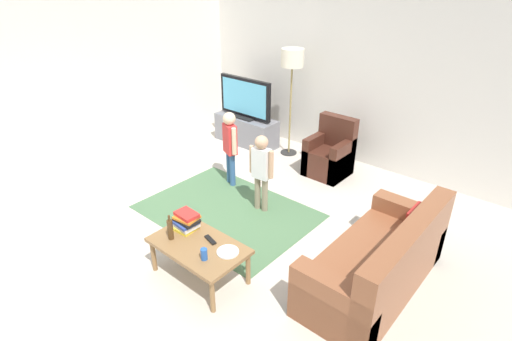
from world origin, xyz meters
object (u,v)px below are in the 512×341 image
object	(u,v)px
child_center	(261,167)
tv	(245,99)
child_near_tv	(230,142)
plate	(228,252)
armchair	(330,156)
book_stack	(186,221)
tv_remote	(210,240)
couch	(382,265)
floor_lamp	(292,64)
coffee_table	(199,248)
tv_stand	(246,131)
soda_can	(204,254)
bottle	(170,229)

from	to	relation	value
child_center	tv	bearing A→B (deg)	137.37
child_near_tv	plate	world-z (taller)	child_near_tv
armchair	book_stack	distance (m)	2.85
child_center	tv_remote	size ratio (longest dim) A/B	6.25
couch	floor_lamp	xyz separation A→B (m)	(-2.68, 2.07, 1.25)
armchair	coffee_table	size ratio (longest dim) A/B	0.90
tv_stand	book_stack	xyz separation A→B (m)	(1.74, -2.88, 0.27)
child_near_tv	book_stack	distance (m)	1.82
tv_remote	soda_can	xyz separation A→B (m)	(0.17, -0.24, 0.05)
child_center	floor_lamp	bearing A→B (deg)	115.33
bottle	tv_stand	bearing A→B (deg)	119.51
child_near_tv	soda_can	xyz separation A→B (m)	(1.39, -1.80, -0.19)
tv_stand	couch	distance (m)	4.02
child_near_tv	book_stack	world-z (taller)	child_near_tv
coffee_table	bottle	distance (m)	0.35
child_center	bottle	bearing A→B (deg)	-86.70
book_stack	bottle	bearing A→B (deg)	-85.04
couch	tv_remote	bearing A→B (deg)	-146.88
tv_stand	soda_can	xyz separation A→B (m)	(2.25, -3.10, 0.24)
book_stack	couch	bearing A→B (deg)	28.22
floor_lamp	armchair	bearing A→B (deg)	-11.56
coffee_table	bottle	size ratio (longest dim) A/B	3.54
tv_stand	plate	xyz separation A→B (m)	(2.35, -2.88, 0.18)
floor_lamp	bottle	bearing A→B (deg)	-74.59
armchair	tv_remote	bearing A→B (deg)	-84.12
couch	armchair	distance (m)	2.56
child_near_tv	plate	bearing A→B (deg)	-46.68
armchair	soda_can	size ratio (longest dim) A/B	7.50
bottle	child_near_tv	bearing A→B (deg)	116.36
tv	child_center	size ratio (longest dim) A/B	1.04
coffee_table	tv_remote	world-z (taller)	tv_remote
floor_lamp	soda_can	xyz separation A→B (m)	(1.40, -3.25, -1.06)
tv	soda_can	distance (m)	3.83
couch	bottle	distance (m)	2.15
child_near_tv	tv_remote	distance (m)	2.00
couch	soda_can	bearing A→B (deg)	-137.18
book_stack	tv_stand	bearing A→B (deg)	121.08
floor_lamp	tv	bearing A→B (deg)	-168.61
soda_can	armchair	bearing A→B (deg)	98.56
book_stack	plate	world-z (taller)	book_stack
armchair	book_stack	bearing A→B (deg)	-91.18
book_stack	soda_can	xyz separation A→B (m)	(0.52, -0.22, -0.03)
tv_stand	tv	bearing A→B (deg)	-90.00
tv_stand	coffee_table	distance (m)	3.61
soda_can	couch	bearing A→B (deg)	42.82
soda_can	bottle	bearing A→B (deg)	180.00
floor_lamp	tv_remote	size ratio (longest dim) A/B	10.47
tv	book_stack	bearing A→B (deg)	-58.74
tv	child_center	world-z (taller)	tv
book_stack	tv_remote	bearing A→B (deg)	3.21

